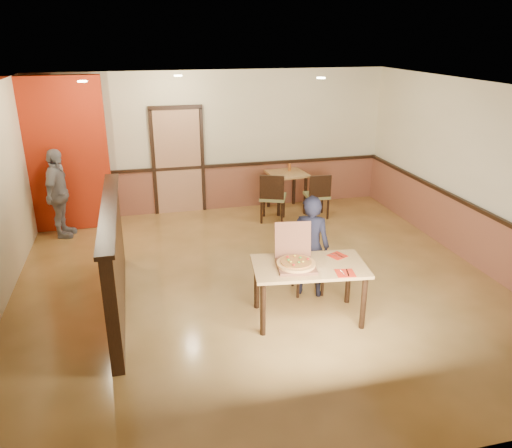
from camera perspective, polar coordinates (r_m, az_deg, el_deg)
The scene contains 26 objects.
floor at distance 7.43m, azimuth 0.39°, elevation -6.79°, with size 7.00×7.00×0.00m, color tan.
ceiling at distance 6.60m, azimuth 0.46°, elevation 15.23°, with size 7.00×7.00×0.00m, color black.
wall_back at distance 10.21m, azimuth -4.48°, elevation 9.32°, with size 7.00×7.00×0.00m, color #F6E9C0.
wall_right at distance 8.43m, azimuth 24.26°, elevation 4.97°, with size 7.00×7.00×0.00m, color #F6E9C0.
wainscot_back at distance 10.41m, azimuth -4.30°, elevation 4.17°, with size 7.00×0.04×0.90m, color brown.
chair_rail_back at distance 10.27m, azimuth -4.36°, elevation 6.65°, with size 7.00×0.06×0.06m, color black.
wainscot_right at distance 8.69m, azimuth 23.18°, elevation -1.05°, with size 0.04×7.00×0.90m, color brown.
chair_rail_right at distance 8.53m, azimuth 23.52°, elevation 1.87°, with size 0.06×7.00×0.06m, color black.
back_door at distance 10.15m, azimuth -8.87°, elevation 7.04°, with size 0.90×0.06×2.10m, color tan.
booth_partition at distance 6.75m, azimuth -15.87°, elevation -3.68°, with size 0.20×3.10×1.44m.
red_accent_panel at distance 9.67m, azimuth -21.28°, elevation 7.30°, with size 1.60×0.20×2.78m, color #AC240C.
spot_a at distance 8.22m, azimuth -19.23°, elevation 15.14°, with size 0.14×0.14×0.02m, color beige.
spot_b at distance 8.93m, azimuth -8.90°, elevation 16.41°, with size 0.14×0.14×0.02m, color beige.
spot_c at distance 8.45m, azimuth 7.45°, elevation 16.23°, with size 0.14×0.14×0.02m, color beige.
main_table at distance 6.33m, azimuth 6.08°, elevation -5.55°, with size 1.50×0.98×0.76m.
diner_chair at distance 7.12m, azimuth 5.87°, elevation -4.01°, with size 0.47×0.47×0.86m.
side_chair_left at distance 9.60m, azimuth 1.91°, elevation 3.25°, with size 0.63×0.63×0.97m.
side_chair_right at distance 9.90m, azimuth 7.07°, elevation 3.42°, with size 0.47×0.47×0.91m.
side_table at distance 10.28m, azimuth 3.56°, elevation 4.91°, with size 0.81×0.81×0.79m.
diner at distance 6.88m, azimuth 6.21°, elevation -2.54°, with size 0.53×0.35×1.46m, color black.
passerby at distance 9.48m, azimuth -21.64°, elevation 3.22°, with size 0.94×0.39×1.60m, color gray.
pizza_box at distance 6.22m, azimuth 4.53°, elevation -4.24°, with size 0.54×0.61×0.49m.
pizza at distance 6.18m, azimuth 4.60°, elevation -4.54°, with size 0.48×0.48×0.03m, color #F4AE58.
napkin_near at distance 6.13m, azimuth 10.16°, elevation -5.54°, with size 0.25×0.25×0.01m.
napkin_far at distance 6.58m, azimuth 9.28°, elevation -3.59°, with size 0.27×0.27×0.01m.
condiment at distance 10.36m, azimuth 3.86°, elevation 6.49°, with size 0.06×0.06×0.15m, color #9A4F1C.
Camera 1 is at (-1.62, -6.36, 3.48)m, focal length 35.00 mm.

